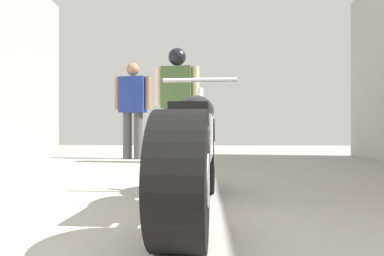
{
  "coord_description": "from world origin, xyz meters",
  "views": [
    {
      "loc": [
        0.03,
        -0.34,
        0.53
      ],
      "look_at": [
        -0.09,
        3.17,
        0.54
      ],
      "focal_mm": 32.9,
      "sensor_mm": 36.0,
      "label": 1
    }
  ],
  "objects": [
    {
      "name": "mechanic_in_blue",
      "position": [
        -1.23,
        5.82,
        0.96
      ],
      "size": [
        0.68,
        0.32,
        1.69
      ],
      "color": "#4C4C4C",
      "rests_on": "ground_plane"
    },
    {
      "name": "ground_plane",
      "position": [
        0.0,
        3.18,
        0.0
      ],
      "size": [
        15.26,
        15.26,
        0.0
      ],
      "primitive_type": "plane",
      "color": "#9E998E"
    },
    {
      "name": "motorcycle_maroon_cruiser",
      "position": [
        -0.04,
        1.86,
        0.39
      ],
      "size": [
        0.6,
        2.03,
        0.95
      ],
      "color": "black",
      "rests_on": "ground_plane"
    },
    {
      "name": "mechanic_with_helmet",
      "position": [
        -0.39,
        5.14,
        1.07
      ],
      "size": [
        0.71,
        0.31,
        1.79
      ],
      "color": "#4C4C4C",
      "rests_on": "ground_plane"
    }
  ]
}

